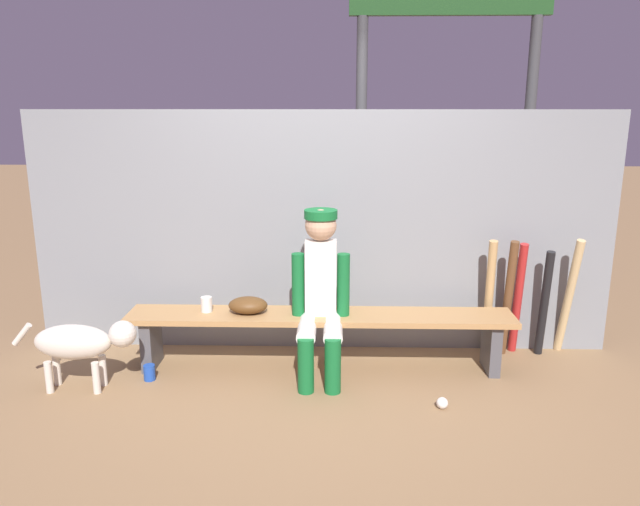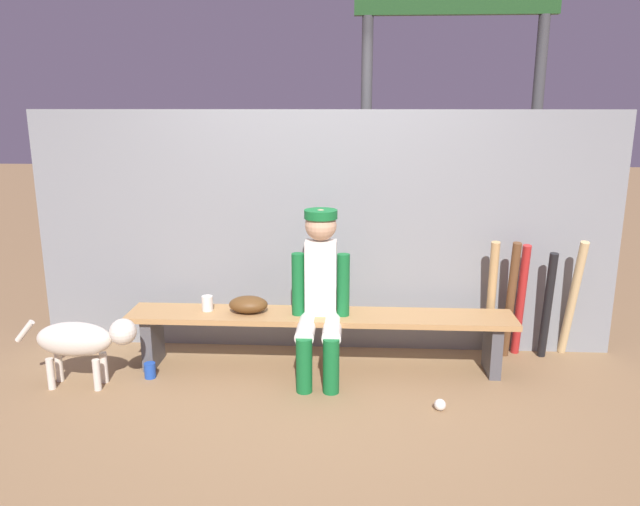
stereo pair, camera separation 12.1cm
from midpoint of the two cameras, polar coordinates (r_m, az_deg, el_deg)
ground_plane at (r=4.53m, az=0.78°, el=-10.76°), size 30.00×30.00×0.00m
chainlink_fence at (r=4.64m, az=1.04°, el=1.88°), size 4.45×0.03×1.85m
dugout_bench at (r=4.40m, az=0.79°, el=-6.77°), size 2.78×0.36×0.42m
player_seated at (r=4.21m, az=0.82°, el=-3.51°), size 0.41×0.55×1.18m
baseball_glove at (r=4.40m, az=-5.97°, el=-4.84°), size 0.28×0.20×0.12m
bat_wood_tan at (r=4.75m, az=16.51°, el=-4.21°), size 0.10×0.21×0.92m
bat_wood_dark at (r=4.76m, az=18.17°, el=-4.29°), size 0.07×0.19×0.92m
bat_aluminum_red at (r=4.84m, az=19.03°, el=-4.26°), size 0.07×0.19×0.89m
bat_aluminum_black at (r=4.87m, az=21.27°, el=-4.66°), size 0.07×0.15×0.84m
bat_wood_natural at (r=4.95m, az=23.31°, el=-4.00°), size 0.09×0.27×0.93m
baseball at (r=4.03m, az=12.09°, el=-13.78°), size 0.07×0.07×0.07m
cup_on_ground at (r=4.51m, az=-14.94°, el=-10.62°), size 0.08×0.08×0.11m
cup_on_bench at (r=4.49m, az=-9.78°, el=-4.69°), size 0.08×0.08×0.11m
scoreboard at (r=5.76m, az=13.87°, el=20.28°), size 2.03×0.27×3.70m
dog at (r=4.42m, az=-20.68°, el=-7.66°), size 0.84×0.20×0.49m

